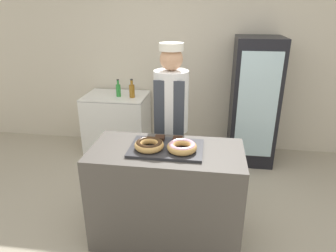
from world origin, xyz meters
The scene contains 13 objects.
ground_plane centered at (0.00, 0.00, 0.00)m, with size 14.00×14.00×0.00m, color #A89E89.
wall_back centered at (0.00, 2.13, 1.35)m, with size 8.00×0.06×2.70m.
display_counter centered at (0.00, 0.00, 0.46)m, with size 1.34×0.66×0.92m.
serving_tray centered at (0.00, 0.00, 0.93)m, with size 0.63×0.42×0.02m.
donut_chocolate_glaze centered at (-0.14, -0.05, 0.98)m, with size 0.25×0.25×0.07m.
donut_light_glaze centered at (0.14, -0.05, 0.98)m, with size 0.25×0.25×0.07m.
brownie_back_left centered at (-0.08, 0.15, 0.96)m, with size 0.09×0.09×0.03m.
brownie_back_right centered at (0.08, 0.15, 0.96)m, with size 0.09×0.09×0.03m.
baker_person centered at (-0.04, 0.62, 0.93)m, with size 0.35×0.35×1.74m.
beverage_fridge centered at (0.94, 1.73, 0.86)m, with size 0.60×0.66×1.72m.
chest_freezer centered at (-1.00, 1.74, 0.44)m, with size 0.90×0.66×0.87m.
bottle_green centered at (-0.94, 1.68, 0.97)m, with size 0.07×0.07×0.25m.
bottle_amber centered at (-0.74, 1.67, 0.97)m, with size 0.08×0.08×0.26m.
Camera 1 is at (0.35, -2.30, 2.07)m, focal length 32.00 mm.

